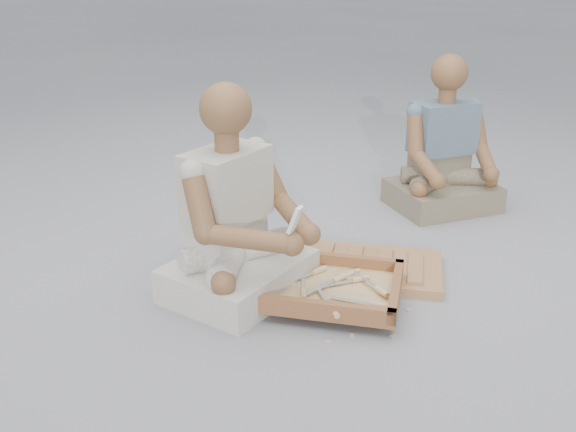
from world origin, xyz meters
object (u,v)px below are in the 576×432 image
(carved_panel, at_px, (370,268))
(tool_tray, at_px, (329,287))
(companion, at_px, (444,159))
(craftsman, at_px, (236,226))

(carved_panel, bearing_deg, tool_tray, -110.88)
(carved_panel, distance_m, companion, 0.95)
(craftsman, bearing_deg, tool_tray, 110.86)
(tool_tray, distance_m, craftsman, 0.43)
(tool_tray, bearing_deg, carved_panel, 69.12)
(tool_tray, relative_size, companion, 0.70)
(tool_tray, distance_m, companion, 1.26)
(carved_panel, bearing_deg, companion, 74.48)
(carved_panel, height_order, companion, companion)
(carved_panel, height_order, tool_tray, tool_tray)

